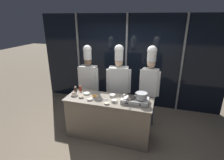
% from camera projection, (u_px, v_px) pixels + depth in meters
% --- Properties ---
extents(ground_plane, '(24.00, 24.00, 0.00)m').
position_uv_depth(ground_plane, '(109.00, 135.00, 4.08)').
color(ground_plane, '#7F705B').
extents(window_wall_back, '(5.45, 0.09, 2.70)m').
position_uv_depth(window_wall_back, '(126.00, 61.00, 5.20)').
color(window_wall_back, black).
rests_on(window_wall_back, ground_plane).
extents(demo_counter, '(1.90, 0.68, 0.93)m').
position_uv_depth(demo_counter, '(109.00, 118.00, 3.92)').
color(demo_counter, gray).
rests_on(demo_counter, ground_plane).
extents(portable_stove, '(0.55, 0.34, 0.11)m').
position_uv_depth(portable_stove, '(135.00, 100.00, 3.60)').
color(portable_stove, silver).
rests_on(portable_stove, demo_counter).
extents(frying_pan, '(0.29, 0.50, 0.05)m').
position_uv_depth(frying_pan, '(129.00, 96.00, 3.60)').
color(frying_pan, '#38332D').
rests_on(frying_pan, portable_stove).
extents(stock_pot, '(0.26, 0.23, 0.13)m').
position_uv_depth(stock_pot, '(141.00, 96.00, 3.52)').
color(stock_pot, '#B7BABF').
rests_on(stock_pot, portable_stove).
extents(squeeze_bottle_soy, '(0.07, 0.07, 0.16)m').
position_uv_depth(squeeze_bottle_soy, '(75.00, 89.00, 4.09)').
color(squeeze_bottle_soy, '#332319').
rests_on(squeeze_bottle_soy, demo_counter).
extents(squeeze_bottle_chili, '(0.06, 0.06, 0.16)m').
position_uv_depth(squeeze_bottle_chili, '(80.00, 88.00, 4.17)').
color(squeeze_bottle_chili, red).
rests_on(squeeze_bottle_chili, demo_counter).
extents(prep_bowl_soy_glaze, '(0.16, 0.16, 0.05)m').
position_uv_depth(prep_bowl_soy_glaze, '(74.00, 94.00, 3.92)').
color(prep_bowl_soy_glaze, silver).
rests_on(prep_bowl_soy_glaze, demo_counter).
extents(prep_bowl_mushrooms, '(0.11, 0.11, 0.04)m').
position_uv_depth(prep_bowl_mushrooms, '(81.00, 97.00, 3.82)').
color(prep_bowl_mushrooms, silver).
rests_on(prep_bowl_mushrooms, demo_counter).
extents(prep_bowl_carrots, '(0.15, 0.15, 0.04)m').
position_uv_depth(prep_bowl_carrots, '(95.00, 96.00, 3.83)').
color(prep_bowl_carrots, silver).
rests_on(prep_bowl_carrots, demo_counter).
extents(prep_bowl_onion, '(0.13, 0.13, 0.05)m').
position_uv_depth(prep_bowl_onion, '(114.00, 101.00, 3.63)').
color(prep_bowl_onion, silver).
rests_on(prep_bowl_onion, demo_counter).
extents(prep_bowl_noodles, '(0.10, 0.10, 0.03)m').
position_uv_depth(prep_bowl_noodles, '(107.00, 103.00, 3.53)').
color(prep_bowl_noodles, silver).
rests_on(prep_bowl_noodles, demo_counter).
extents(prep_bowl_chicken, '(0.13, 0.13, 0.04)m').
position_uv_depth(prep_bowl_chicken, '(90.00, 99.00, 3.71)').
color(prep_bowl_chicken, silver).
rests_on(prep_bowl_chicken, demo_counter).
extents(prep_bowl_rice, '(0.13, 0.13, 0.06)m').
position_uv_depth(prep_bowl_rice, '(112.00, 95.00, 3.86)').
color(prep_bowl_rice, silver).
rests_on(prep_bowl_rice, demo_counter).
extents(prep_bowl_bean_sprouts, '(0.15, 0.15, 0.03)m').
position_uv_depth(prep_bowl_bean_sprouts, '(87.00, 93.00, 3.99)').
color(prep_bowl_bean_sprouts, silver).
rests_on(prep_bowl_bean_sprouts, demo_counter).
extents(serving_spoon_slotted, '(0.22, 0.13, 0.02)m').
position_uv_depth(serving_spoon_slotted, '(105.00, 99.00, 3.73)').
color(serving_spoon_slotted, '#B2B5BA').
rests_on(serving_spoon_slotted, demo_counter).
extents(chef_head, '(0.56, 0.23, 1.95)m').
position_uv_depth(chef_head, '(89.00, 77.00, 4.54)').
color(chef_head, '#232326').
rests_on(chef_head, ground_plane).
extents(chef_sous, '(0.61, 0.32, 1.99)m').
position_uv_depth(chef_sous, '(119.00, 80.00, 4.34)').
color(chef_sous, '#4C4C51').
rests_on(chef_sous, ground_plane).
extents(chef_line, '(0.48, 0.23, 2.00)m').
position_uv_depth(chef_line, '(150.00, 79.00, 4.11)').
color(chef_line, '#2D3856').
rests_on(chef_line, ground_plane).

